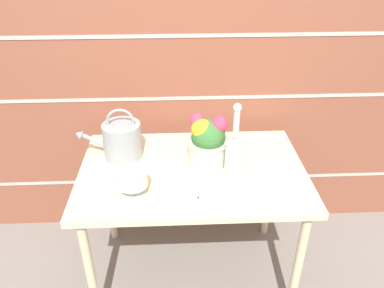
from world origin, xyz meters
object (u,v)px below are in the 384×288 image
(glass_decanter, at_px, (234,151))
(flower_planter, at_px, (208,140))
(watering_can, at_px, (122,140))
(crystal_pedestal_bowl, at_px, (132,180))

(glass_decanter, bearing_deg, flower_planter, 138.59)
(watering_can, height_order, flower_planter, watering_can)
(crystal_pedestal_bowl, relative_size, flower_planter, 0.56)
(watering_can, distance_m, glass_decanter, 0.58)
(crystal_pedestal_bowl, relative_size, glass_decanter, 0.40)
(crystal_pedestal_bowl, bearing_deg, glass_decanter, 18.05)
(flower_planter, relative_size, glass_decanter, 0.71)
(watering_can, height_order, glass_decanter, glass_decanter)
(watering_can, xyz_separation_m, glass_decanter, (0.56, -0.17, 0.02))
(flower_planter, height_order, glass_decanter, glass_decanter)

